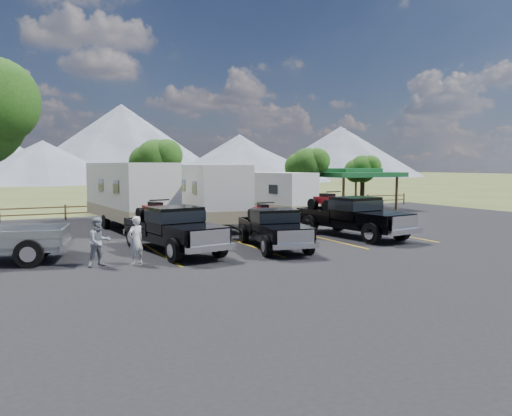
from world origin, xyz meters
name	(u,v)px	position (x,y,z in m)	size (l,w,h in m)	color
ground	(348,259)	(0.00, 0.00, 0.00)	(320.00, 320.00, 0.00)	#435222
asphalt_lot	(305,247)	(0.00, 3.00, 0.02)	(44.00, 34.00, 0.04)	black
stall_lines	(293,243)	(0.00, 4.00, 0.04)	(12.12, 5.50, 0.01)	gold
tree_ne_a	(307,165)	(8.97, 17.01, 3.48)	(3.11, 2.92, 4.76)	black
tree_ne_b	(362,169)	(14.98, 18.01, 3.13)	(2.77, 2.59, 4.27)	black
tree_north	(156,160)	(-2.03, 19.02, 3.83)	(3.46, 3.24, 5.25)	black
rail_fence	(213,205)	(2.00, 18.50, 0.61)	(36.12, 0.12, 1.00)	brown
pavilion	(350,174)	(13.00, 17.00, 2.79)	(6.20, 6.20, 3.22)	brown
mountain_range	(24,144)	(-7.63, 105.98, 7.87)	(209.00, 71.00, 20.00)	slate
rig_left	(172,227)	(-5.40, 4.29, 1.02)	(2.82, 6.31, 2.03)	black
rig_center	(273,227)	(-1.36, 3.33, 0.93)	(2.77, 5.75, 1.84)	black
rig_right	(351,215)	(3.63, 4.56, 1.07)	(2.92, 6.64, 2.15)	black
trailer_left	(130,194)	(-5.25, 12.62, 1.91)	(3.40, 10.32, 3.57)	white
trailer_center	(209,194)	(-1.15, 11.15, 1.85)	(3.56, 10.01, 3.46)	white
trailer_right	(269,194)	(3.91, 13.52, 1.60)	(3.47, 8.60, 2.98)	white
person_a	(136,240)	(-7.30, 2.40, 0.89)	(0.62, 0.41, 1.69)	silver
person_b	(99,242)	(-8.49, 2.64, 0.88)	(0.82, 0.64, 1.69)	gray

